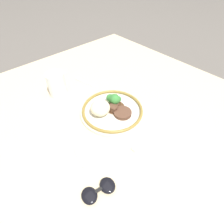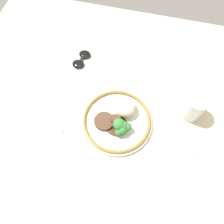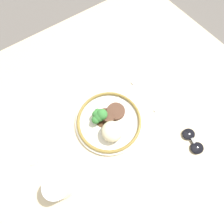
{
  "view_description": "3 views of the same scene",
  "coord_description": "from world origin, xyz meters",
  "px_view_note": "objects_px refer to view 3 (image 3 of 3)",
  "views": [
    {
      "loc": [
        -0.36,
        0.35,
        0.56
      ],
      "look_at": [
        -0.01,
        0.03,
        0.09
      ],
      "focal_mm": 28.0,
      "sensor_mm": 36.0,
      "label": 1
    },
    {
      "loc": [
        0.08,
        -0.31,
        0.81
      ],
      "look_at": [
        0.0,
        0.02,
        0.09
      ],
      "focal_mm": 35.0,
      "sensor_mm": 36.0,
      "label": 2
    },
    {
      "loc": [
        0.15,
        0.2,
        0.71
      ],
      "look_at": [
        -0.0,
        -0.02,
        0.08
      ],
      "focal_mm": 28.0,
      "sensor_mm": 36.0,
      "label": 3
    }
  ],
  "objects_px": {
    "fork": "(146,99)",
    "spoon": "(40,156)",
    "plate": "(109,122)",
    "sunglasses": "(193,141)",
    "juice_glass": "(61,186)",
    "knife": "(142,166)"
  },
  "relations": [
    {
      "from": "plate",
      "to": "juice_glass",
      "type": "xyz_separation_m",
      "value": [
        0.26,
        0.1,
        0.03
      ]
    },
    {
      "from": "spoon",
      "to": "sunglasses",
      "type": "distance_m",
      "value": 0.58
    },
    {
      "from": "plate",
      "to": "juice_glass",
      "type": "relative_size",
      "value": 2.37
    },
    {
      "from": "plate",
      "to": "spoon",
      "type": "relative_size",
      "value": 1.84
    },
    {
      "from": "juice_glass",
      "to": "sunglasses",
      "type": "height_order",
      "value": "juice_glass"
    },
    {
      "from": "sunglasses",
      "to": "plate",
      "type": "bearing_deg",
      "value": -35.59
    },
    {
      "from": "spoon",
      "to": "juice_glass",
      "type": "bearing_deg",
      "value": 87.99
    },
    {
      "from": "juice_glass",
      "to": "fork",
      "type": "height_order",
      "value": "juice_glass"
    },
    {
      "from": "fork",
      "to": "knife",
      "type": "relative_size",
      "value": 0.74
    },
    {
      "from": "fork",
      "to": "sunglasses",
      "type": "bearing_deg",
      "value": 7.06
    },
    {
      "from": "plate",
      "to": "fork",
      "type": "bearing_deg",
      "value": 179.73
    },
    {
      "from": "fork",
      "to": "spoon",
      "type": "distance_m",
      "value": 0.48
    },
    {
      "from": "plate",
      "to": "sunglasses",
      "type": "bearing_deg",
      "value": 131.98
    },
    {
      "from": "plate",
      "to": "sunglasses",
      "type": "relative_size",
      "value": 2.39
    },
    {
      "from": "plate",
      "to": "spoon",
      "type": "distance_m",
      "value": 0.29
    },
    {
      "from": "plate",
      "to": "juice_glass",
      "type": "bearing_deg",
      "value": 20.6
    },
    {
      "from": "plate",
      "to": "knife",
      "type": "distance_m",
      "value": 0.2
    },
    {
      "from": "juice_glass",
      "to": "spoon",
      "type": "distance_m",
      "value": 0.15
    },
    {
      "from": "plate",
      "to": "knife",
      "type": "xyz_separation_m",
      "value": [
        -0.0,
        0.2,
        -0.02
      ]
    },
    {
      "from": "fork",
      "to": "knife",
      "type": "bearing_deg",
      "value": -42.59
    },
    {
      "from": "juice_glass",
      "to": "knife",
      "type": "xyz_separation_m",
      "value": [
        -0.26,
        0.1,
        -0.05
      ]
    },
    {
      "from": "knife",
      "to": "spoon",
      "type": "height_order",
      "value": "spoon"
    }
  ]
}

